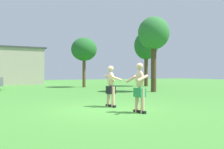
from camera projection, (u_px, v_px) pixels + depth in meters
ground_plane at (107, 110)px, 8.77m from camera, size 80.00×80.00×0.00m
player_near at (111, 85)px, 9.49m from camera, size 0.62×0.71×1.63m
player_in_green at (140, 86)px, 8.07m from camera, size 0.63×0.69×1.68m
frisbee at (136, 110)px, 8.72m from camera, size 0.27×0.27×0.03m
tree_left_field at (146, 46)px, 24.52m from camera, size 2.43×2.43×5.60m
tree_right_field at (84, 50)px, 22.71m from camera, size 2.43×2.43×4.71m
tree_behind_players at (154, 35)px, 17.16m from camera, size 2.25×2.25×5.38m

